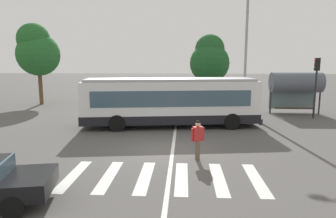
# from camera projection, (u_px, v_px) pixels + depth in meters

# --- Properties ---
(ground_plane) EXTENTS (160.00, 160.00, 0.00)m
(ground_plane) POSITION_uv_depth(u_px,v_px,m) (162.00, 151.00, 14.05)
(ground_plane) COLOR #514F4C
(city_transit_bus) EXTENTS (11.30, 3.99, 3.06)m
(city_transit_bus) POSITION_uv_depth(u_px,v_px,m) (170.00, 102.00, 18.97)
(city_transit_bus) COLOR black
(city_transit_bus) RESTS_ON ground_plane
(pedestrian_crossing_street) EXTENTS (0.55, 0.38, 1.72)m
(pedestrian_crossing_street) POSITION_uv_depth(u_px,v_px,m) (198.00, 138.00, 12.59)
(pedestrian_crossing_street) COLOR brown
(pedestrian_crossing_street) RESTS_ON ground_plane
(parked_car_white) EXTENTS (2.01, 4.57, 1.35)m
(parked_car_white) POSITION_uv_depth(u_px,v_px,m) (140.00, 97.00, 28.37)
(parked_car_white) COLOR black
(parked_car_white) RESTS_ON ground_plane
(parked_car_teal) EXTENTS (2.03, 4.58, 1.35)m
(parked_car_teal) POSITION_uv_depth(u_px,v_px,m) (169.00, 96.00, 28.49)
(parked_car_teal) COLOR black
(parked_car_teal) RESTS_ON ground_plane
(parked_car_blue) EXTENTS (2.02, 4.57, 1.35)m
(parked_car_blue) POSITION_uv_depth(u_px,v_px,m) (197.00, 97.00, 28.28)
(parked_car_blue) COLOR black
(parked_car_blue) RESTS_ON ground_plane
(traffic_light_far_corner) EXTENTS (0.33, 0.32, 4.35)m
(traffic_light_far_corner) POSITION_uv_depth(u_px,v_px,m) (316.00, 78.00, 21.35)
(traffic_light_far_corner) COLOR #28282B
(traffic_light_far_corner) RESTS_ON ground_plane
(bus_stop_shelter) EXTENTS (3.87, 1.54, 3.25)m
(bus_stop_shelter) POSITION_uv_depth(u_px,v_px,m) (296.00, 83.00, 23.20)
(bus_stop_shelter) COLOR #28282B
(bus_stop_shelter) RESTS_ON ground_plane
(twin_arm_street_lamp) EXTENTS (4.94, 0.32, 10.11)m
(twin_arm_street_lamp) POSITION_uv_depth(u_px,v_px,m) (247.00, 34.00, 23.04)
(twin_arm_street_lamp) COLOR #939399
(twin_arm_street_lamp) RESTS_ON ground_plane
(background_tree_left) EXTENTS (3.95, 3.95, 7.56)m
(background_tree_left) POSITION_uv_depth(u_px,v_px,m) (37.00, 50.00, 27.95)
(background_tree_left) COLOR brown
(background_tree_left) RESTS_ON ground_plane
(background_tree_right) EXTENTS (4.55, 4.55, 7.12)m
(background_tree_right) POSITION_uv_depth(u_px,v_px,m) (210.00, 59.00, 34.53)
(background_tree_right) COLOR brown
(background_tree_right) RESTS_ON ground_plane
(crosswalk_painted_stripes) EXTENTS (7.09, 3.08, 0.01)m
(crosswalk_painted_stripes) POSITION_uv_depth(u_px,v_px,m) (163.00, 177.00, 10.85)
(crosswalk_painted_stripes) COLOR silver
(crosswalk_painted_stripes) RESTS_ON ground_plane
(lane_center_line) EXTENTS (0.16, 24.00, 0.01)m
(lane_center_line) POSITION_uv_depth(u_px,v_px,m) (174.00, 140.00, 16.00)
(lane_center_line) COLOR silver
(lane_center_line) RESTS_ON ground_plane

